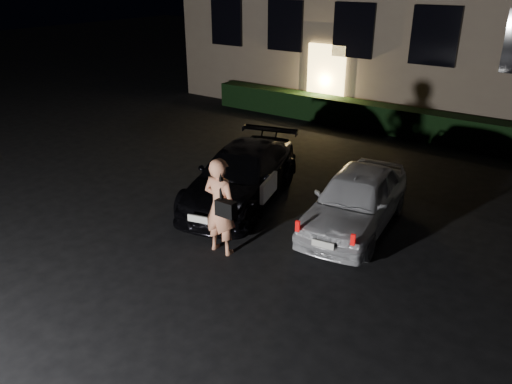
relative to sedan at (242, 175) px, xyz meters
The scene contains 5 objects.
ground 4.05m from the sedan, 65.14° to the right, with size 80.00×80.00×0.00m, color black.
hedge 7.07m from the sedan, 76.21° to the left, with size 15.00×0.70×0.85m, color black.
sedan is the anchor object (origin of this frame).
hatch 2.65m from the sedan, ahead, with size 1.82×3.69×1.21m.
man 2.32m from the sedan, 62.66° to the right, with size 0.75×0.44×1.83m.
Camera 1 is at (4.50, -4.58, 4.75)m, focal length 35.00 mm.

